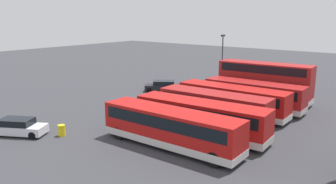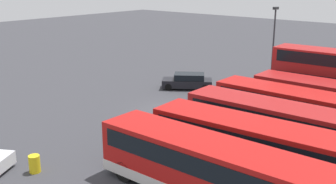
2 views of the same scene
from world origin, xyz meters
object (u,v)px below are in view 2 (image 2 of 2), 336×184
object	(u,v)px
bus_single_deck_fifth	(256,148)
lamp_post_tall	(274,39)
bus_single_deck_fourth	(273,125)
bus_single_deck_third	(299,111)
bus_single_deck_sixth	(210,169)
car_hatchback_silver	(188,81)
waste_bin_yellow	(35,164)
bus_single_deck_second	(329,101)

from	to	relation	value
bus_single_deck_fifth	lamp_post_tall	bearing A→B (deg)	-155.18
bus_single_deck_fourth	bus_single_deck_fifth	world-z (taller)	same
bus_single_deck_third	lamp_post_tall	distance (m)	14.14
bus_single_deck_sixth	car_hatchback_silver	size ratio (longest dim) A/B	2.47
lamp_post_tall	bus_single_deck_fourth	bearing A→B (deg)	27.19
lamp_post_tall	waste_bin_yellow	distance (m)	26.07
bus_single_deck_fourth	car_hatchback_silver	world-z (taller)	bus_single_deck_fourth
bus_single_deck_third	bus_single_deck_fifth	world-z (taller)	same
bus_single_deck_second	car_hatchback_silver	size ratio (longest dim) A/B	2.26
bus_single_deck_fifth	bus_single_deck_fourth	bearing A→B (deg)	-166.04
bus_single_deck_third	bus_single_deck_fourth	bearing A→B (deg)	-1.27
bus_single_deck_fifth	waste_bin_yellow	bearing A→B (deg)	-51.78
bus_single_deck_fourth	waste_bin_yellow	distance (m)	13.64
bus_single_deck_second	bus_single_deck_fourth	size ratio (longest dim) A/B	1.00
bus_single_deck_third	lamp_post_tall	size ratio (longest dim) A/B	1.55
bus_single_deck_second	lamp_post_tall	bearing A→B (deg)	-133.37
bus_single_deck_sixth	waste_bin_yellow	size ratio (longest dim) A/B	12.35
waste_bin_yellow	bus_single_deck_fifth	bearing A→B (deg)	128.22
bus_single_deck_sixth	lamp_post_tall	size ratio (longest dim) A/B	1.61
car_hatchback_silver	bus_single_deck_third	bearing A→B (deg)	70.93
car_hatchback_silver	waste_bin_yellow	distance (m)	19.10
waste_bin_yellow	bus_single_deck_third	bearing A→B (deg)	149.70
bus_single_deck_fourth	lamp_post_tall	world-z (taller)	lamp_post_tall
bus_single_deck_fourth	waste_bin_yellow	bearing A→B (deg)	-37.45
bus_single_deck_second	bus_single_deck_fourth	bearing A→B (deg)	-6.32
car_hatchback_silver	bus_single_deck_sixth	bearing A→B (deg)	40.89
bus_single_deck_fourth	lamp_post_tall	size ratio (longest dim) A/B	1.47
bus_single_deck_third	bus_single_deck_fifth	size ratio (longest dim) A/B	0.97
car_hatchback_silver	waste_bin_yellow	size ratio (longest dim) A/B	4.99
bus_single_deck_second	lamp_post_tall	xyz separation A→B (m)	(-8.00, -8.47, 2.70)
bus_single_deck_fourth	car_hatchback_silver	size ratio (longest dim) A/B	2.27
bus_single_deck_second	lamp_post_tall	size ratio (longest dim) A/B	1.47
bus_single_deck_fourth	bus_single_deck_third	bearing A→B (deg)	178.73
lamp_post_tall	waste_bin_yellow	bearing A→B (deg)	-1.26
bus_single_deck_second	waste_bin_yellow	world-z (taller)	bus_single_deck_second
bus_single_deck_third	lamp_post_tall	bearing A→B (deg)	-145.94
waste_bin_yellow	bus_single_deck_sixth	bearing A→B (deg)	112.64
car_hatchback_silver	bus_single_deck_second	bearing A→B (deg)	86.35
bus_single_deck_third	bus_single_deck_fifth	bearing A→B (deg)	6.56
bus_single_deck_sixth	waste_bin_yellow	bearing A→B (deg)	-67.36
bus_single_deck_second	bus_single_deck_sixth	size ratio (longest dim) A/B	0.91
car_hatchback_silver	lamp_post_tall	size ratio (longest dim) A/B	0.65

